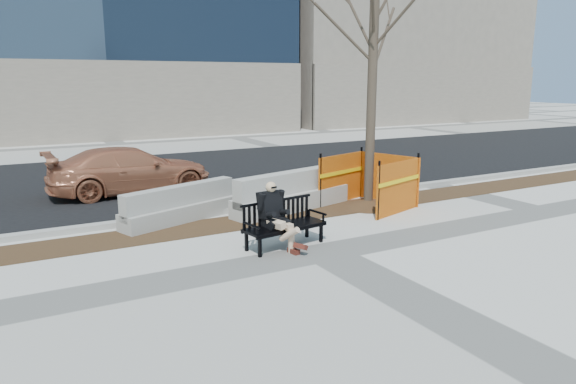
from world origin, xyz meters
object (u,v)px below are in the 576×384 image
bench (285,246)px  jersey_barrier_right (292,210)px  sedan (132,193)px  jersey_barrier_left (181,221)px  seated_man (274,248)px  tree_fence (368,207)px

bench → jersey_barrier_right: 2.83m
bench → jersey_barrier_right: (1.50, 2.40, 0.00)m
sedan → jersey_barrier_left: 3.55m
sedan → jersey_barrier_left: sedan is taller
bench → jersey_barrier_left: (-1.16, 2.71, 0.00)m
seated_man → jersey_barrier_left: seated_man is taller
jersey_barrier_left → jersey_barrier_right: jersey_barrier_right is taller
tree_fence → jersey_barrier_right: size_ratio=2.02×
jersey_barrier_right → seated_man: bearing=-140.5°
jersey_barrier_left → jersey_barrier_right: size_ratio=0.85×
tree_fence → jersey_barrier_left: (-4.43, 0.99, 0.00)m
bench → tree_fence: tree_fence is taller
seated_man → jersey_barrier_right: bearing=45.5°
seated_man → tree_fence: 3.88m
sedan → seated_man: bearing=-170.7°
bench → sedan: sedan is taller
bench → sedan: 6.41m
sedan → jersey_barrier_left: size_ratio=1.54×
seated_man → tree_fence: tree_fence is taller
tree_fence → jersey_barrier_left: size_ratio=2.36×
bench → jersey_barrier_right: bearing=49.3°
seated_man → jersey_barrier_left: (-0.94, 2.69, 0.00)m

